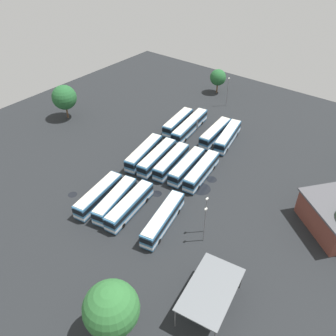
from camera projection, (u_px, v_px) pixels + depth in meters
ground_plane at (171, 168)px, 77.51m from camera, size 113.73×113.73×0.00m
bus_row0_slot0 at (178, 122)px, 90.63m from camera, size 12.54×4.41×3.34m
bus_row0_slot1 at (190, 126)px, 89.12m from camera, size 15.91×4.89×3.34m
bus_row0_slot3 at (215, 133)px, 86.36m from camera, size 12.80×3.78×3.34m
bus_row0_slot4 at (228, 136)px, 84.96m from camera, size 13.26×5.16×3.34m
bus_row1_slot0 at (144, 153)px, 79.30m from camera, size 13.35×5.16×3.34m
bus_row1_slot1 at (157, 157)px, 77.86m from camera, size 13.35×4.63×3.34m
bus_row1_slot2 at (171, 161)px, 76.59m from camera, size 12.50×4.45×3.34m
bus_row1_slot3 at (187, 166)px, 75.15m from camera, size 12.61×4.17×3.34m
bus_row1_slot4 at (202, 171)px, 73.84m from camera, size 13.03×4.39×3.34m
bus_row2_slot0 at (99, 195)px, 67.61m from camera, size 12.70×4.68×3.34m
bus_row2_slot1 at (115, 200)px, 66.46m from camera, size 12.35×5.14×3.34m
bus_row2_slot2 at (130, 205)px, 65.27m from camera, size 13.03×4.47×3.34m
bus_row2_slot4 at (163, 219)px, 62.47m from camera, size 13.37×5.33×3.34m
depot_building at (336, 217)px, 61.41m from camera, size 14.94×15.43×5.44m
maintenance_shelter at (211, 289)px, 48.26m from camera, size 11.80×8.05×4.32m
lamp_post_mid_lot at (206, 214)px, 59.72m from camera, size 0.56×0.28×8.06m
lamp_post_far_corner at (228, 91)px, 99.22m from camera, size 0.56×0.28×8.61m
lamp_post_near_entrance at (205, 223)px, 58.17m from camera, size 0.56×0.28×7.70m
tree_west_edge at (111, 309)px, 43.88m from camera, size 7.43×7.43×9.76m
tree_north_edge at (64, 97)px, 92.58m from camera, size 6.60×6.60×9.43m
tree_northeast at (218, 77)px, 106.30m from camera, size 4.97×4.97×7.51m
puddle_back_corner at (201, 189)px, 71.82m from camera, size 4.04×4.04×0.01m
puddle_centre_drain at (73, 195)px, 70.39m from camera, size 1.87×1.87×0.01m
puddle_between_rows at (194, 149)px, 83.64m from camera, size 1.61×1.61×0.01m
puddle_near_shelter at (157, 194)px, 70.59m from camera, size 2.00×2.00×0.01m
puddle_front_lane at (212, 179)px, 74.31m from camera, size 2.26×2.26×0.01m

